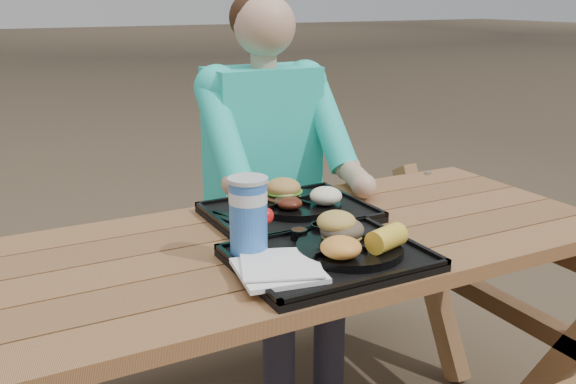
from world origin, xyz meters
name	(u,v)px	position (x,y,z in m)	size (l,w,h in m)	color
picnic_table	(288,364)	(0.00, 0.00, 0.38)	(1.80, 1.49, 0.75)	#999999
tray_near	(329,259)	(0.01, -0.19, 0.76)	(0.45, 0.35, 0.02)	black
tray_far	(289,214)	(0.09, 0.15, 0.76)	(0.45, 0.35, 0.02)	black
plate_near	(350,248)	(0.07, -0.19, 0.78)	(0.26, 0.26, 0.02)	black
plate_far	(297,205)	(0.12, 0.16, 0.78)	(0.26, 0.26, 0.02)	black
napkin_stack	(279,269)	(-0.14, -0.22, 0.78)	(0.18, 0.18, 0.02)	white
soda_cup	(248,219)	(-0.15, -0.09, 0.86)	(0.09, 0.09, 0.18)	blue
condiment_bbq	(299,234)	(0.00, -0.06, 0.78)	(0.04, 0.04, 0.03)	black
condiment_mustard	(321,229)	(0.06, -0.06, 0.79)	(0.05, 0.05, 0.03)	gold
sandwich	(342,218)	(0.07, -0.15, 0.84)	(0.10, 0.10, 0.11)	gold
mac_cheese	(341,247)	(0.00, -0.25, 0.81)	(0.10, 0.10, 0.05)	#F4A540
corn_cob	(386,238)	(0.12, -0.26, 0.82)	(0.10, 0.10, 0.06)	yellow
cutlery_far	(235,217)	(-0.08, 0.16, 0.77)	(0.03, 0.16, 0.01)	black
burger	(283,183)	(0.09, 0.21, 0.84)	(0.11, 0.11, 0.09)	#BD8942
baked_beans	(290,203)	(0.07, 0.12, 0.81)	(0.07, 0.07, 0.03)	#511D10
potato_salad	(326,196)	(0.18, 0.10, 0.82)	(0.09, 0.09, 0.05)	white
diner	(265,203)	(0.23, 0.61, 0.64)	(0.48, 0.84, 1.28)	#18ACA6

